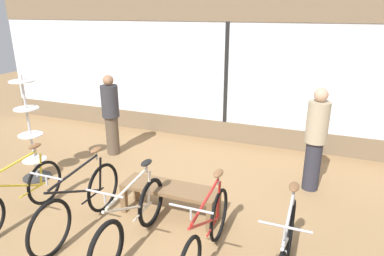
# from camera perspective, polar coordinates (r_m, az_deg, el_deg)

# --- Properties ---
(ground_plane) EXTENTS (24.00, 24.00, 0.00)m
(ground_plane) POSITION_cam_1_polar(r_m,az_deg,el_deg) (4.69, -8.73, -18.19)
(ground_plane) COLOR #99754C
(shop_back_wall) EXTENTS (12.00, 0.08, 3.20)m
(shop_back_wall) POSITION_cam_1_polar(r_m,az_deg,el_deg) (7.44, 5.79, 9.83)
(shop_back_wall) COLOR #7A664C
(shop_back_wall) RESTS_ON ground_plane
(bicycle_far_left) EXTENTS (0.46, 1.74, 1.02)m
(bicycle_far_left) POSITION_cam_1_polar(r_m,az_deg,el_deg) (5.40, -27.14, -10.11)
(bicycle_far_left) COLOR black
(bicycle_far_left) RESTS_ON ground_plane
(bicycle_left) EXTENTS (0.46, 1.79, 1.04)m
(bicycle_left) POSITION_cam_1_polar(r_m,az_deg,el_deg) (4.88, -18.18, -11.80)
(bicycle_left) COLOR black
(bicycle_left) RESTS_ON ground_plane
(bicycle_center) EXTENTS (0.46, 1.72, 1.02)m
(bicycle_center) POSITION_cam_1_polar(r_m,az_deg,el_deg) (4.42, -10.02, -14.95)
(bicycle_center) COLOR black
(bicycle_center) RESTS_ON ground_plane
(bicycle_right) EXTENTS (0.46, 1.72, 1.02)m
(bicycle_right) POSITION_cam_1_polar(r_m,az_deg,el_deg) (4.11, 2.38, -17.34)
(bicycle_right) COLOR black
(bicycle_right) RESTS_ON ground_plane
(bicycle_far_right) EXTENTS (0.46, 1.74, 1.06)m
(bicycle_far_right) POSITION_cam_1_polar(r_m,az_deg,el_deg) (3.92, 15.20, -19.79)
(bicycle_far_right) COLOR black
(bicycle_far_right) RESTS_ON ground_plane
(accessory_rack) EXTENTS (0.48, 0.48, 1.84)m
(accessory_rack) POSITION_cam_1_polar(r_m,az_deg,el_deg) (6.46, -25.24, -1.54)
(accessory_rack) COLOR #333333
(accessory_rack) RESTS_ON ground_plane
(display_bench) EXTENTS (1.40, 0.44, 0.45)m
(display_bench) POSITION_cam_1_polar(r_m,az_deg,el_deg) (4.97, -3.69, -10.55)
(display_bench) COLOR brown
(display_bench) RESTS_ON ground_plane
(customer_near_rack) EXTENTS (0.47, 0.47, 1.71)m
(customer_near_rack) POSITION_cam_1_polar(r_m,az_deg,el_deg) (5.77, 19.92, -1.58)
(customer_near_rack) COLOR #2D2D38
(customer_near_rack) RESTS_ON ground_plane
(customer_by_window) EXTENTS (0.46, 0.46, 1.64)m
(customer_by_window) POSITION_cam_1_polar(r_m,az_deg,el_deg) (7.03, -13.38, 2.32)
(customer_by_window) COLOR brown
(customer_by_window) RESTS_ON ground_plane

